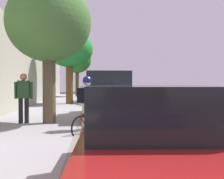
# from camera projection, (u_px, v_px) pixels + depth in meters

# --- Properties ---
(ground) EXTENTS (66.46, 66.46, 0.00)m
(ground) POSITION_uv_depth(u_px,v_px,m) (119.00, 116.00, 13.10)
(ground) COLOR #2C2C2C
(sidewalk) EXTENTS (3.24, 41.54, 0.15)m
(sidewalk) POSITION_uv_depth(u_px,v_px,m) (45.00, 115.00, 12.87)
(sidewalk) COLOR #98969A
(sidewalk) RESTS_ON ground
(curb_edge) EXTENTS (0.16, 41.54, 0.15)m
(curb_edge) POSITION_uv_depth(u_px,v_px,m) (83.00, 115.00, 12.98)
(curb_edge) COLOR gray
(curb_edge) RESTS_ON ground
(lane_stripe_centre) EXTENTS (0.14, 40.00, 0.01)m
(lane_stripe_centre) POSITION_uv_depth(u_px,v_px,m) (173.00, 114.00, 14.06)
(lane_stripe_centre) COLOR white
(lane_stripe_centre) RESTS_ON ground
(lane_stripe_bike_edge) EXTENTS (0.12, 41.54, 0.01)m
(lane_stripe_bike_edge) POSITION_uv_depth(u_px,v_px,m) (115.00, 116.00, 13.09)
(lane_stripe_bike_edge) COLOR white
(lane_stripe_bike_edge) RESTS_ON ground
(building_facade) EXTENTS (0.50, 41.54, 4.60)m
(building_facade) POSITION_uv_depth(u_px,v_px,m) (2.00, 66.00, 12.68)
(building_facade) COLOR #A6A38E
(building_facade) RESTS_ON ground
(parked_sedan_grey_nearest) EXTENTS (1.88, 4.42, 1.52)m
(parked_sedan_grey_nearest) POSITION_uv_depth(u_px,v_px,m) (100.00, 91.00, 27.53)
(parked_sedan_grey_nearest) COLOR slate
(parked_sedan_grey_nearest) RESTS_ON ground
(parked_suv_green_second) EXTENTS (2.18, 4.80, 1.99)m
(parked_suv_green_second) POSITION_uv_depth(u_px,v_px,m) (101.00, 90.00, 20.56)
(parked_suv_green_second) COLOR #1E512D
(parked_suv_green_second) RESTS_ON ground
(parked_suv_white_mid) EXTENTS (1.99, 4.71, 1.99)m
(parked_suv_white_mid) POSITION_uv_depth(u_px,v_px,m) (107.00, 95.00, 11.95)
(parked_suv_white_mid) COLOR white
(parked_suv_white_mid) RESTS_ON ground
(parked_sedan_red_far) EXTENTS (1.99, 4.47, 1.52)m
(parked_sedan_red_far) POSITION_uv_depth(u_px,v_px,m) (148.00, 143.00, 3.80)
(parked_sedan_red_far) COLOR maroon
(parked_sedan_red_far) RESTS_ON ground
(bicycle_at_curb) EXTENTS (1.24, 1.23, 0.72)m
(bicycle_at_curb) POSITION_uv_depth(u_px,v_px,m) (94.00, 125.00, 8.13)
(bicycle_at_curb) COLOR black
(bicycle_at_curb) RESTS_ON ground
(cyclist_with_backpack) EXTENTS (0.55, 0.53, 1.75)m
(cyclist_with_backpack) POSITION_uv_depth(u_px,v_px,m) (86.00, 99.00, 8.52)
(cyclist_with_backpack) COLOR #C6B284
(cyclist_with_backpack) RESTS_ON ground
(street_tree_near_cyclist) EXTENTS (2.86, 2.86, 5.13)m
(street_tree_near_cyclist) POSITION_uv_depth(u_px,v_px,m) (77.00, 60.00, 28.81)
(street_tree_near_cyclist) COLOR brown
(street_tree_near_cyclist) RESTS_ON sidewalk
(street_tree_mid_block) EXTENTS (3.14, 3.14, 4.81)m
(street_tree_mid_block) POSITION_uv_depth(u_px,v_px,m) (69.00, 50.00, 18.89)
(street_tree_mid_block) COLOR brown
(street_tree_mid_block) RESTS_ON sidewalk
(street_tree_far_end) EXTENTS (2.93, 2.93, 4.86)m
(street_tree_far_end) POSITION_uv_depth(u_px,v_px,m) (49.00, 23.00, 9.87)
(street_tree_far_end) COLOR brown
(street_tree_far_end) RESTS_ON sidewalk
(pedestrian_on_phone) EXTENTS (0.62, 0.25, 1.72)m
(pedestrian_on_phone) POSITION_uv_depth(u_px,v_px,m) (24.00, 95.00, 9.89)
(pedestrian_on_phone) COLOR black
(pedestrian_on_phone) RESTS_ON sidewalk
(fire_hydrant) EXTENTS (0.22, 0.22, 0.84)m
(fire_hydrant) POSITION_uv_depth(u_px,v_px,m) (81.00, 95.00, 22.78)
(fire_hydrant) COLOR red
(fire_hydrant) RESTS_ON sidewalk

